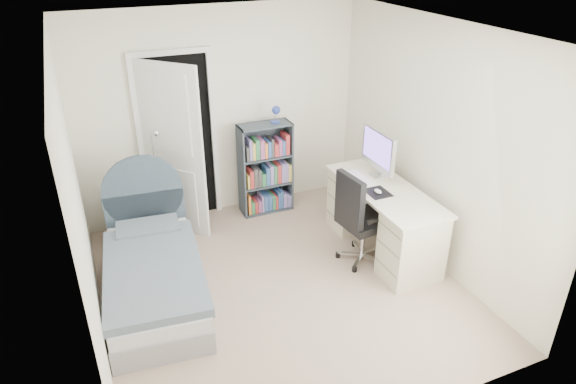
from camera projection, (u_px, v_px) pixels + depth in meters
name	position (u px, v px, depth m)	size (l,w,h in m)	color
room_shell	(279.00, 174.00, 4.62)	(3.50, 3.70, 2.60)	gray
door	(174.00, 145.00, 5.79)	(0.92, 0.63, 2.06)	black
bed	(154.00, 272.00, 4.96)	(1.04, 1.92, 1.14)	gray
nightstand	(127.00, 205.00, 5.89)	(0.40, 0.40, 0.59)	#DCC787
floor_lamp	(160.00, 191.00, 5.92)	(0.18, 0.18, 1.27)	silver
bookcase	(267.00, 171.00, 6.35)	(0.64, 0.28, 1.37)	#38434C
desk	(382.00, 216.00, 5.60)	(0.63, 1.57, 1.29)	beige
office_chair	(358.00, 215.00, 5.31)	(0.55, 0.57, 1.05)	silver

